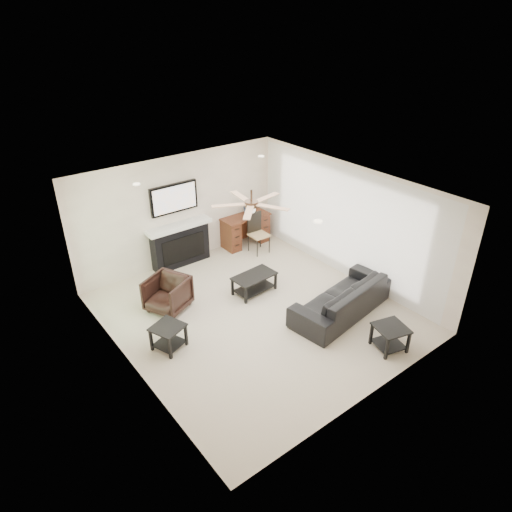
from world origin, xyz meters
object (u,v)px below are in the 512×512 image
object	(u,v)px
coffee_table	(254,284)
desk	(245,230)
sofa	(342,297)
fireplace_unit	(179,226)
armchair	(167,294)

from	to	relation	value
coffee_table	desk	distance (m)	2.23
sofa	coffee_table	world-z (taller)	sofa
desk	coffee_table	bearing A→B (deg)	-121.87
coffee_table	desk	xyz separation A→B (m)	(1.17, 1.89, 0.18)
sofa	fireplace_unit	xyz separation A→B (m)	(-1.49, 3.56, 0.62)
sofa	coffee_table	bearing A→B (deg)	-68.66
fireplace_unit	desk	size ratio (longest dim) A/B	1.57
sofa	desk	distance (m)	3.50
desk	sofa	bearing A→B (deg)	-94.50
fireplace_unit	armchair	bearing A→B (deg)	-128.08
armchair	coffee_table	distance (m)	1.79
sofa	desk	xyz separation A→B (m)	(0.27, 3.49, 0.05)
desk	fireplace_unit	bearing A→B (deg)	177.66
armchair	fireplace_unit	world-z (taller)	fireplace_unit
coffee_table	desk	size ratio (longest dim) A/B	0.74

